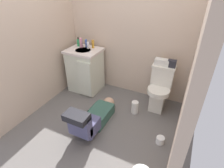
{
  "coord_description": "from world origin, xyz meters",
  "views": [
    {
      "loc": [
        1.08,
        -1.83,
        1.95
      ],
      "look_at": [
        0.0,
        0.41,
        0.45
      ],
      "focal_mm": 28.76,
      "sensor_mm": 36.0,
      "label": 1
    }
  ],
  "objects_px": {
    "vanity_cabinet": "(85,70)",
    "bottle_amber": "(93,44)",
    "soap_dispenser": "(78,42)",
    "toiletry_bag": "(172,64)",
    "toilet": "(160,89)",
    "paper_towel_roll": "(135,107)",
    "bottle_pink": "(81,43)",
    "faucet": "(88,45)",
    "bottle_blue": "(86,43)",
    "toilet_paper_roll": "(160,140)",
    "bottle_white": "(88,45)",
    "tissue_box": "(162,62)",
    "person_plumber": "(93,117)"
  },
  "relations": [
    {
      "from": "tissue_box",
      "to": "toiletry_bag",
      "type": "distance_m",
      "value": 0.15
    },
    {
      "from": "soap_dispenser",
      "to": "toilet_paper_roll",
      "type": "bearing_deg",
      "value": -25.29
    },
    {
      "from": "toiletry_bag",
      "to": "paper_towel_roll",
      "type": "distance_m",
      "value": 0.9
    },
    {
      "from": "paper_towel_roll",
      "to": "bottle_pink",
      "type": "bearing_deg",
      "value": 162.8
    },
    {
      "from": "paper_towel_roll",
      "to": "bottle_amber",
      "type": "bearing_deg",
      "value": 156.22
    },
    {
      "from": "soap_dispenser",
      "to": "bottle_amber",
      "type": "height_order",
      "value": "soap_dispenser"
    },
    {
      "from": "person_plumber",
      "to": "toilet",
      "type": "bearing_deg",
      "value": 49.88
    },
    {
      "from": "vanity_cabinet",
      "to": "bottle_amber",
      "type": "distance_m",
      "value": 0.51
    },
    {
      "from": "bottle_blue",
      "to": "toilet_paper_roll",
      "type": "xyz_separation_m",
      "value": [
        1.68,
        -0.89,
        -0.84
      ]
    },
    {
      "from": "person_plumber",
      "to": "tissue_box",
      "type": "bearing_deg",
      "value": 54.27
    },
    {
      "from": "bottle_blue",
      "to": "bottle_amber",
      "type": "height_order",
      "value": "bottle_amber"
    },
    {
      "from": "soap_dispenser",
      "to": "bottle_white",
      "type": "relative_size",
      "value": 1.35
    },
    {
      "from": "bottle_blue",
      "to": "person_plumber",
      "type": "bearing_deg",
      "value": -55.19
    },
    {
      "from": "toiletry_bag",
      "to": "bottle_white",
      "type": "bearing_deg",
      "value": -178.78
    },
    {
      "from": "faucet",
      "to": "paper_towel_roll",
      "type": "xyz_separation_m",
      "value": [
        1.12,
        -0.44,
        -0.76
      ]
    },
    {
      "from": "toiletry_bag",
      "to": "bottle_blue",
      "type": "height_order",
      "value": "bottle_blue"
    },
    {
      "from": "person_plumber",
      "to": "paper_towel_roll",
      "type": "height_order",
      "value": "person_plumber"
    },
    {
      "from": "paper_towel_roll",
      "to": "person_plumber",
      "type": "bearing_deg",
      "value": -128.27
    },
    {
      "from": "vanity_cabinet",
      "to": "toilet_paper_roll",
      "type": "distance_m",
      "value": 1.85
    },
    {
      "from": "faucet",
      "to": "person_plumber",
      "type": "height_order",
      "value": "faucet"
    },
    {
      "from": "bottle_pink",
      "to": "faucet",
      "type": "bearing_deg",
      "value": 30.38
    },
    {
      "from": "soap_dispenser",
      "to": "toiletry_bag",
      "type": "bearing_deg",
      "value": -0.32
    },
    {
      "from": "bottle_amber",
      "to": "paper_towel_roll",
      "type": "distance_m",
      "value": 1.36
    },
    {
      "from": "person_plumber",
      "to": "toiletry_bag",
      "type": "relative_size",
      "value": 8.59
    },
    {
      "from": "faucet",
      "to": "bottle_amber",
      "type": "xyz_separation_m",
      "value": [
        0.11,
        0.01,
        0.02
      ]
    },
    {
      "from": "vanity_cabinet",
      "to": "bottle_blue",
      "type": "bearing_deg",
      "value": 102.99
    },
    {
      "from": "vanity_cabinet",
      "to": "toiletry_bag",
      "type": "height_order",
      "value": "toiletry_bag"
    },
    {
      "from": "tissue_box",
      "to": "toilet_paper_roll",
      "type": "bearing_deg",
      "value": -72.49
    },
    {
      "from": "person_plumber",
      "to": "paper_towel_roll",
      "type": "distance_m",
      "value": 0.73
    },
    {
      "from": "vanity_cabinet",
      "to": "bottle_blue",
      "type": "xyz_separation_m",
      "value": [
        -0.03,
        0.14,
        0.47
      ]
    },
    {
      "from": "bottle_pink",
      "to": "bottle_amber",
      "type": "bearing_deg",
      "value": 17.78
    },
    {
      "from": "bottle_amber",
      "to": "paper_towel_roll",
      "type": "xyz_separation_m",
      "value": [
        1.02,
        -0.45,
        -0.79
      ]
    },
    {
      "from": "tissue_box",
      "to": "bottle_amber",
      "type": "relative_size",
      "value": 1.51
    },
    {
      "from": "faucet",
      "to": "toilet",
      "type": "bearing_deg",
      "value": -4.83
    },
    {
      "from": "vanity_cabinet",
      "to": "toilet_paper_roll",
      "type": "height_order",
      "value": "vanity_cabinet"
    },
    {
      "from": "toilet",
      "to": "paper_towel_roll",
      "type": "distance_m",
      "value": 0.51
    },
    {
      "from": "toiletry_bag",
      "to": "soap_dispenser",
      "type": "distance_m",
      "value": 1.72
    },
    {
      "from": "vanity_cabinet",
      "to": "toilet",
      "type": "bearing_deg",
      "value": 1.04
    },
    {
      "from": "tissue_box",
      "to": "toilet_paper_roll",
      "type": "xyz_separation_m",
      "value": [
        0.27,
        -0.86,
        -0.75
      ]
    },
    {
      "from": "toilet",
      "to": "paper_towel_roll",
      "type": "height_order",
      "value": "toilet"
    },
    {
      "from": "faucet",
      "to": "toiletry_bag",
      "type": "bearing_deg",
      "value": -1.11
    },
    {
      "from": "vanity_cabinet",
      "to": "faucet",
      "type": "xyz_separation_m",
      "value": [
        -0.0,
        0.15,
        0.45
      ]
    },
    {
      "from": "toilet",
      "to": "person_plumber",
      "type": "xyz_separation_m",
      "value": [
        -0.75,
        -0.89,
        -0.19
      ]
    },
    {
      "from": "bottle_white",
      "to": "person_plumber",
      "type": "bearing_deg",
      "value": -56.68
    },
    {
      "from": "person_plumber",
      "to": "paper_towel_roll",
      "type": "bearing_deg",
      "value": 51.73
    },
    {
      "from": "bottle_blue",
      "to": "paper_towel_roll",
      "type": "height_order",
      "value": "bottle_blue"
    },
    {
      "from": "soap_dispenser",
      "to": "paper_towel_roll",
      "type": "height_order",
      "value": "soap_dispenser"
    },
    {
      "from": "tissue_box",
      "to": "bottle_white",
      "type": "xyz_separation_m",
      "value": [
        -1.33,
        -0.03,
        0.08
      ]
    },
    {
      "from": "toilet_paper_roll",
      "to": "tissue_box",
      "type": "bearing_deg",
      "value": 107.51
    },
    {
      "from": "tissue_box",
      "to": "bottle_white",
      "type": "distance_m",
      "value": 1.33
    }
  ]
}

